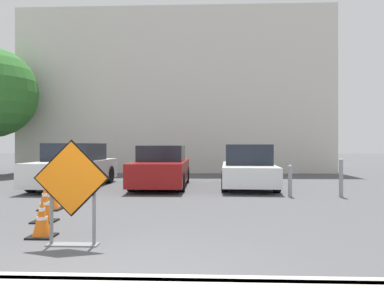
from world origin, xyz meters
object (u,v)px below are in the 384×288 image
object	(u,v)px
road_closed_sign	(72,187)
parked_car_nearest	(75,167)
traffic_cone_second	(45,204)
bollard_second	(341,177)
bollard_nearest	(290,180)
traffic_cone_nearest	(42,219)
parked_car_second	(162,168)
parked_car_third	(248,168)
traffic_cone_third	(51,196)

from	to	relation	value
road_closed_sign	parked_car_nearest	bearing A→B (deg)	109.57
traffic_cone_second	bollard_second	bearing A→B (deg)	28.02
bollard_nearest	bollard_second	distance (m)	1.41
traffic_cone_nearest	parked_car_second	xyz separation A→B (m)	(1.01, 7.19, 0.37)
parked_car_third	bollard_second	bearing A→B (deg)	137.73
parked_car_third	road_closed_sign	bearing A→B (deg)	69.06
traffic_cone_nearest	parked_car_third	bearing A→B (deg)	60.57
parked_car_second	bollard_second	world-z (taller)	parked_car_second
parked_car_nearest	parked_car_second	bearing A→B (deg)	-172.92
road_closed_sign	traffic_cone_third	size ratio (longest dim) A/B	2.48
parked_car_second	bollard_nearest	world-z (taller)	parked_car_second
parked_car_third	bollard_nearest	distance (m)	2.51
parked_car_nearest	traffic_cone_second	bearing A→B (deg)	105.91
traffic_cone_nearest	parked_car_nearest	size ratio (longest dim) A/B	0.13
traffic_cone_nearest	parked_car_second	world-z (taller)	parked_car_second
traffic_cone_nearest	traffic_cone_second	size ratio (longest dim) A/B	0.85
parked_car_nearest	parked_car_second	world-z (taller)	parked_car_nearest
road_closed_sign	traffic_cone_third	bearing A→B (deg)	117.81
parked_car_nearest	parked_car_third	size ratio (longest dim) A/B	1.07
bollard_nearest	traffic_cone_third	bearing A→B (deg)	-158.66
road_closed_sign	bollard_second	xyz separation A→B (m)	(5.66, 5.24, -0.28)
traffic_cone_third	parked_car_third	size ratio (longest dim) A/B	0.14
traffic_cone_third	parked_car_nearest	distance (m)	4.55
traffic_cone_second	traffic_cone_nearest	bearing A→B (deg)	-67.83
parked_car_nearest	traffic_cone_nearest	bearing A→B (deg)	107.19
traffic_cone_second	traffic_cone_third	size ratio (longest dim) A/B	1.13
parked_car_second	traffic_cone_nearest	bearing A→B (deg)	81.70
traffic_cone_second	road_closed_sign	bearing A→B (deg)	-55.53
traffic_cone_third	parked_car_third	xyz separation A→B (m)	(4.90, 4.61, 0.37)
traffic_cone_third	parked_car_third	bearing A→B (deg)	43.22
traffic_cone_third	bollard_second	world-z (taller)	bollard_second
road_closed_sign	bollard_nearest	bearing A→B (deg)	50.93
parked_car_second	parked_car_third	bearing A→B (deg)	177.64
road_closed_sign	traffic_cone_nearest	size ratio (longest dim) A/B	2.57
parked_car_nearest	parked_car_second	distance (m)	2.99
bollard_second	road_closed_sign	bearing A→B (deg)	-137.19
parked_car_second	parked_car_third	distance (m)	2.98
bollard_nearest	traffic_cone_nearest	bearing A→B (deg)	-135.98
traffic_cone_second	parked_car_second	size ratio (longest dim) A/B	0.15
bollard_nearest	bollard_second	world-z (taller)	bollard_second
parked_car_second	parked_car_third	xyz separation A→B (m)	(2.98, -0.11, 0.00)
bollard_second	parked_car_third	bearing A→B (deg)	134.90
parked_car_nearest	bollard_nearest	distance (m)	7.21
traffic_cone_second	bollard_nearest	bearing A→B (deg)	33.86
traffic_cone_third	parked_car_nearest	size ratio (longest dim) A/B	0.14
traffic_cone_third	parked_car_third	distance (m)	6.74
traffic_cone_second	parked_car_nearest	size ratio (longest dim) A/B	0.15
parked_car_second	parked_car_third	size ratio (longest dim) A/B	1.07
parked_car_nearest	bollard_second	xyz separation A→B (m)	(8.28, -2.14, -0.13)
traffic_cone_nearest	bollard_nearest	bearing A→B (deg)	44.02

